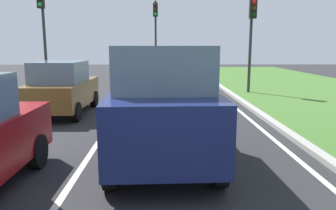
# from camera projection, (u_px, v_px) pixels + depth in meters

# --- Properties ---
(ground_plane) EXTENTS (60.00, 60.00, 0.00)m
(ground_plane) POSITION_uv_depth(u_px,v_px,m) (138.00, 112.00, 11.47)
(ground_plane) COLOR #262628
(lane_line_center) EXTENTS (0.12, 32.00, 0.01)m
(lane_line_center) POSITION_uv_depth(u_px,v_px,m) (118.00, 112.00, 11.46)
(lane_line_center) COLOR silver
(lane_line_center) RESTS_ON ground
(lane_line_right_edge) EXTENTS (0.12, 32.00, 0.01)m
(lane_line_right_edge) POSITION_uv_depth(u_px,v_px,m) (240.00, 111.00, 11.54)
(lane_line_right_edge) COLOR silver
(lane_line_right_edge) RESTS_ON ground
(curb_right) EXTENTS (0.24, 48.00, 0.12)m
(curb_right) POSITION_uv_depth(u_px,v_px,m) (254.00, 110.00, 11.54)
(curb_right) COLOR #9E9B93
(curb_right) RESTS_ON ground
(car_suv_ahead) EXTENTS (2.08, 4.56, 2.28)m
(car_suv_ahead) POSITION_uv_depth(u_px,v_px,m) (162.00, 102.00, 6.58)
(car_suv_ahead) COLOR navy
(car_suv_ahead) RESTS_ON ground
(car_hatchback_far) EXTENTS (1.77, 3.72, 1.78)m
(car_hatchback_far) POSITION_uv_depth(u_px,v_px,m) (62.00, 88.00, 10.99)
(car_hatchback_far) COLOR brown
(car_hatchback_far) RESTS_ON ground
(traffic_light_near_right) EXTENTS (0.32, 0.50, 4.57)m
(traffic_light_near_right) POSITION_uv_depth(u_px,v_px,m) (252.00, 27.00, 15.29)
(traffic_light_near_right) COLOR #2D2D2D
(traffic_light_near_right) RESTS_ON ground
(traffic_light_overhead_left) EXTENTS (0.32, 0.50, 5.15)m
(traffic_light_overhead_left) POSITION_uv_depth(u_px,v_px,m) (43.00, 21.00, 16.10)
(traffic_light_overhead_left) COLOR #2D2D2D
(traffic_light_overhead_left) RESTS_ON ground
(traffic_light_far_median) EXTENTS (0.32, 0.50, 5.31)m
(traffic_light_far_median) POSITION_uv_depth(u_px,v_px,m) (156.00, 26.00, 22.22)
(traffic_light_far_median) COLOR #2D2D2D
(traffic_light_far_median) RESTS_ON ground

